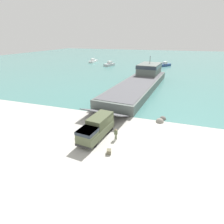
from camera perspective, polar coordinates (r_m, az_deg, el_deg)
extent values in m
plane|color=#B7B5AD|center=(27.29, -1.27, -6.07)|extent=(240.00, 240.00, 0.00)
cube|color=#477F7A|center=(119.43, 14.79, 16.15)|extent=(240.00, 180.00, 0.01)
cube|color=#56605B|center=(49.07, 8.51, 8.46)|extent=(12.57, 37.03, 2.05)
cube|color=#56565B|center=(48.81, 8.59, 9.67)|extent=(11.71, 35.51, 0.08)
cube|color=#56605B|center=(60.48, 12.08, 13.60)|extent=(7.23, 10.75, 3.31)
cube|color=#28333D|center=(60.33, 12.16, 14.55)|extent=(7.42, 10.87, 0.99)
cylinder|color=#3F3F42|center=(60.09, 12.32, 16.28)|extent=(0.16, 0.16, 2.40)
cube|color=#56565B|center=(30.81, -2.15, -0.21)|extent=(8.00, 5.46, 2.04)
cube|color=#566042|center=(25.17, -5.10, -6.36)|extent=(3.20, 7.24, 1.14)
cube|color=#566042|center=(22.98, -8.09, -6.73)|extent=(2.49, 2.64, 0.87)
cube|color=#28333D|center=(22.87, -8.12, -6.26)|extent=(2.56, 2.67, 0.44)
cube|color=#495236|center=(25.48, -3.87, -2.67)|extent=(2.79, 4.67, 1.42)
cube|color=#2D2D2D|center=(22.97, -9.41, -11.04)|extent=(2.41, 0.54, 0.32)
cylinder|color=black|center=(23.35, -5.71, -10.00)|extent=(0.54, 1.26, 1.22)
cylinder|color=black|center=(24.25, -9.64, -8.85)|extent=(0.54, 1.26, 1.22)
cylinder|color=black|center=(26.17, -1.47, -5.92)|extent=(0.54, 1.26, 1.22)
cylinder|color=black|center=(26.99, -5.11, -5.05)|extent=(0.54, 1.26, 1.22)
cylinder|color=black|center=(27.04, -0.42, -4.89)|extent=(0.54, 1.26, 1.22)
cylinder|color=black|center=(27.83, -3.98, -4.08)|extent=(0.54, 1.26, 1.22)
cylinder|color=#566042|center=(24.96, 1.05, -8.04)|extent=(0.14, 0.14, 0.80)
cylinder|color=#566042|center=(24.92, 1.45, -8.10)|extent=(0.14, 0.14, 0.80)
cube|color=#566042|center=(24.58, 1.27, -6.65)|extent=(0.44, 0.25, 0.63)
sphere|color=tan|center=(24.37, 1.28, -5.79)|extent=(0.22, 0.22, 0.22)
cube|color=#B7BABF|center=(91.10, -0.93, 15.20)|extent=(4.37, 6.63, 1.06)
cube|color=silver|center=(91.32, -0.76, 15.93)|extent=(2.32, 2.31, 1.17)
cube|color=navy|center=(93.82, 17.03, 14.47)|extent=(5.48, 6.20, 1.07)
cube|color=silver|center=(93.32, 16.92, 15.14)|extent=(2.33, 2.39, 1.18)
cube|color=white|center=(104.44, -6.11, 16.11)|extent=(2.35, 7.75, 1.02)
cube|color=silver|center=(103.79, -6.28, 16.65)|extent=(1.64, 2.33, 1.13)
cube|color=#6B664C|center=(22.27, -1.01, -12.80)|extent=(0.70, 0.77, 0.53)
sphere|color=gray|center=(31.04, 15.30, -3.13)|extent=(1.34, 1.34, 1.34)
sphere|color=#66605B|center=(32.18, 16.23, -2.27)|extent=(1.14, 1.14, 1.14)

